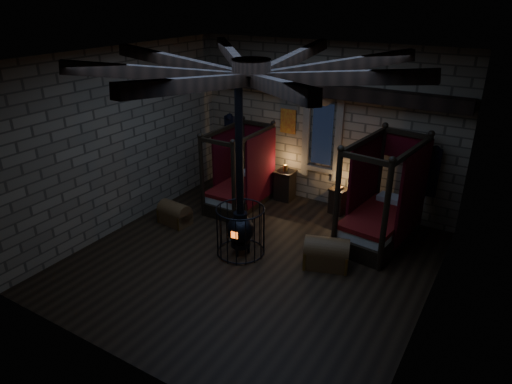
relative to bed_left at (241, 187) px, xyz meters
The scene contains 8 objects.
room 4.22m from the bed_left, 51.01° to the right, with size 7.02×7.02×4.29m.
bed_left is the anchor object (origin of this frame).
bed_right 3.74m from the bed_left, ahead, with size 1.45×2.38×2.36m.
trunk_left 1.94m from the bed_left, 114.97° to the right, with size 0.82×0.56×0.57m.
trunk_right 3.53m from the bed_left, 26.87° to the right, with size 1.04×0.83×0.67m.
nightstand_left 1.25m from the bed_left, 47.64° to the left, with size 0.52×0.50×1.01m.
nightstand_right 2.57m from the bed_left, 19.94° to the left, with size 0.49×0.48×0.74m.
stove 2.47m from the bed_left, 57.16° to the right, with size 1.05×1.05×4.05m.
Camera 1 is at (4.37, -7.07, 5.29)m, focal length 32.00 mm.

